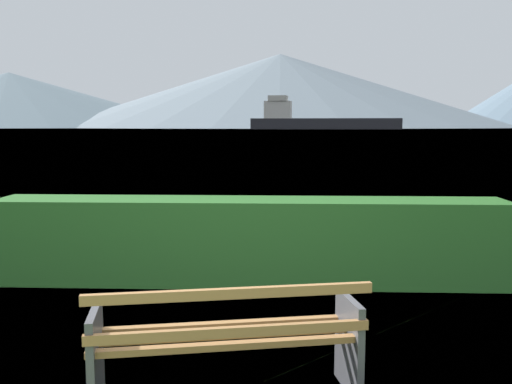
{
  "coord_description": "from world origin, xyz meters",
  "views": [
    {
      "loc": [
        0.36,
        -3.66,
        1.87
      ],
      "look_at": [
        0.0,
        4.7,
        0.87
      ],
      "focal_mm": 39.26,
      "sensor_mm": 36.0,
      "label": 1
    }
  ],
  "objects": [
    {
      "name": "hedge_row",
      "position": [
        0.0,
        2.9,
        0.5
      ],
      "size": [
        6.03,
        0.72,
        1.0
      ],
      "primitive_type": "cube",
      "color": "#2D6B28",
      "rests_on": "ground_plane"
    },
    {
      "name": "water_surface",
      "position": [
        0.0,
        309.27,
        0.0
      ],
      "size": [
        620.0,
        620.0,
        0.0
      ],
      "primitive_type": "plane",
      "color": "#7A99A8",
      "rests_on": "ground_plane"
    },
    {
      "name": "cargo_ship_large",
      "position": [
        17.92,
        293.83,
        4.91
      ],
      "size": [
        78.56,
        18.54,
        17.54
      ],
      "color": "#232328",
      "rests_on": "water_surface"
    },
    {
      "name": "distant_hills",
      "position": [
        -16.49,
        555.52,
        34.14
      ],
      "size": [
        878.52,
        430.98,
        83.01
      ],
      "color": "slate",
      "rests_on": "ground_plane"
    },
    {
      "name": "park_bench",
      "position": [
        0.01,
        -0.06,
        0.43
      ],
      "size": [
        1.89,
        0.91,
        0.87
      ],
      "color": "#A0703F",
      "rests_on": "ground_plane"
    }
  ]
}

